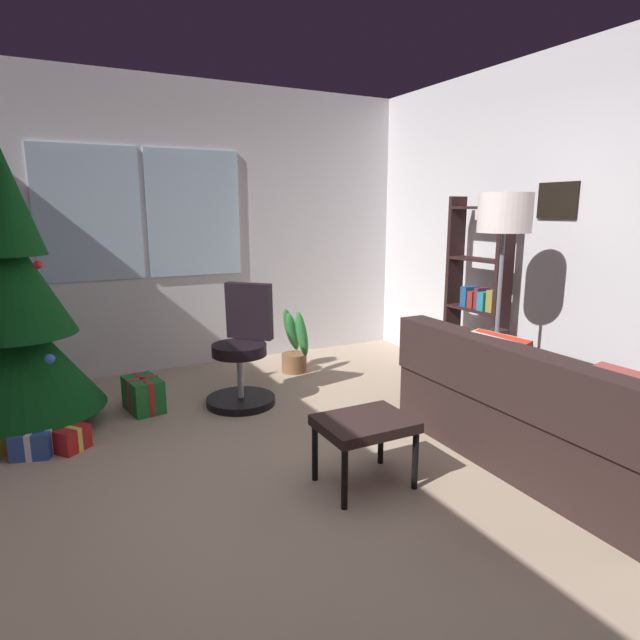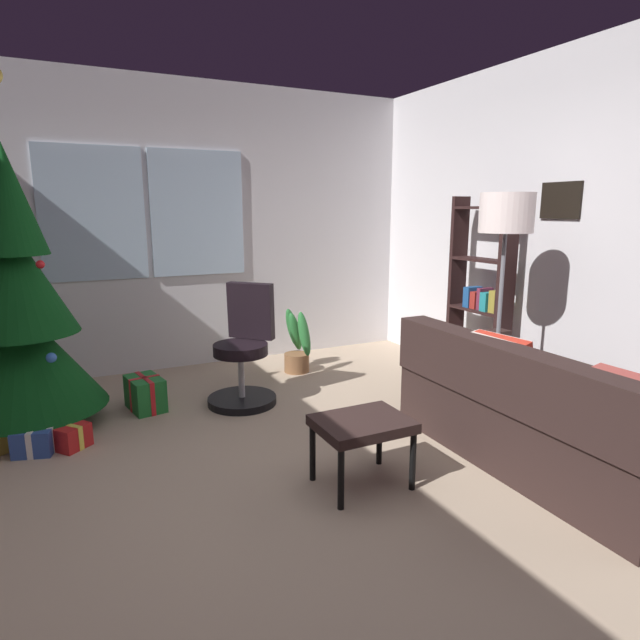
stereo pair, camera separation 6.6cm
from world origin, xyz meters
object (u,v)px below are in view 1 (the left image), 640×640
Objects in this scene: gift_box_green at (143,395)px; office_chair at (243,358)px; gift_box_red at (63,437)px; gift_box_blue at (33,443)px; holiday_tree at (18,319)px; potted_plant at (294,346)px; bookshelf at (477,304)px; couch at (569,418)px; footstool at (365,428)px; floor_lamp at (504,228)px.

office_chair reaches higher than gift_box_green.
gift_box_blue reaches higher than gift_box_red.
potted_plant is at bearing 10.76° from holiday_tree.
bookshelf is at bearing -10.64° from holiday_tree.
couch is 5.26× the size of gift_box_red.
couch is 3.68× the size of footstool.
gift_box_blue is 2.46m from potted_plant.
gift_box_green is 0.92m from gift_box_blue.
potted_plant reaches higher than gift_box_red.
holiday_tree reaches higher than floor_lamp.
footstool is at bearing -45.34° from holiday_tree.
holiday_tree is 3.64m from bookshelf.
footstool is at bearing -163.50° from floor_lamp.
bookshelf is (1.84, 1.09, 0.40)m from footstool.
footstool is at bearing -36.96° from gift_box_blue.
bookshelf reaches higher than couch.
floor_lamp is (-0.43, -0.67, 0.69)m from bookshelf.
gift_box_blue is 3.52m from floor_lamp.
potted_plant is at bearing 39.09° from office_chair.
gift_box_red is 0.76m from gift_box_green.
couch is 1.34m from footstool.
bookshelf is at bearing -3.27° from gift_box_blue.
footstool is 0.53× the size of office_chair.
gift_box_red is 0.22× the size of bookshelf.
gift_box_green is at bearing 136.58° from couch.
holiday_tree reaches higher than gift_box_green.
floor_lamp is at bearing 16.50° from footstool.
gift_box_blue is (-0.18, -0.03, 0.01)m from gift_box_red.
gift_box_blue is at bearing -158.28° from potted_plant.
office_chair is 0.96m from potted_plant.
couch reaches higher than gift_box_blue.
gift_box_red is (0.20, -0.43, -0.75)m from holiday_tree.
gift_box_green is at bearing 165.89° from bookshelf.
gift_box_blue is 1.60m from office_chair.
gift_box_red is 0.22× the size of floor_lamp.
floor_lamp reaches higher than gift_box_red.
holiday_tree is 8.76× the size of gift_box_blue.
gift_box_green is at bearing 32.72° from gift_box_blue.
couch is 3.73m from holiday_tree.
gift_box_red is 3.45m from bookshelf.
potted_plant is (-0.85, 1.78, -1.18)m from floor_lamp.
floor_lamp is at bearing 81.67° from couch.
bookshelf is 1.00× the size of floor_lamp.
holiday_tree is 0.89m from gift_box_red.
bookshelf is at bearing 57.23° from floor_lamp.
gift_box_green is (-2.24, 2.12, -0.16)m from couch.
office_chair reaches higher than potted_plant.
office_chair is (1.57, -0.16, -0.44)m from holiday_tree.
gift_box_green is (-0.94, 1.79, -0.22)m from footstool.
holiday_tree is 6.77× the size of gift_box_red.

